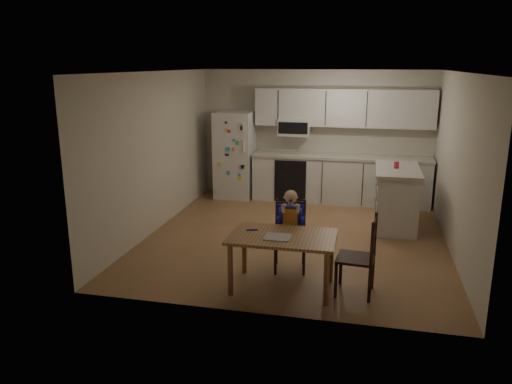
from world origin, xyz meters
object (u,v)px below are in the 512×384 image
at_px(dining_table, 283,242).
at_px(chair_booster, 290,221).
at_px(red_cup, 396,165).
at_px(chair_side, 364,251).
at_px(refrigerator, 235,155).
at_px(kitchen_island, 396,198).

height_order(dining_table, chair_booster, chair_booster).
bearing_deg(red_cup, chair_side, -99.15).
distance_m(red_cup, chair_booster, 2.54).
distance_m(refrigerator, dining_table, 4.31).
bearing_deg(refrigerator, red_cup, -22.43).
bearing_deg(kitchen_island, dining_table, -117.54).
distance_m(refrigerator, red_cup, 3.29).
xyz_separation_m(kitchen_island, dining_table, (-1.41, -2.70, 0.08)).
bearing_deg(red_cup, dining_table, -116.87).
height_order(refrigerator, red_cup, refrigerator).
bearing_deg(kitchen_island, refrigerator, 157.52).
distance_m(kitchen_island, dining_table, 3.04).
bearing_deg(dining_table, red_cup, 63.13).
xyz_separation_m(chair_booster, chair_side, (0.95, -0.57, -0.11)).
height_order(chair_booster, chair_side, chair_booster).
height_order(kitchen_island, dining_table, kitchen_island).
distance_m(refrigerator, kitchen_island, 3.34).
height_order(refrigerator, kitchen_island, refrigerator).
height_order(kitchen_island, chair_side, kitchen_island).
bearing_deg(chair_side, refrigerator, -141.48).
relative_size(refrigerator, red_cup, 15.93).
bearing_deg(refrigerator, kitchen_island, -22.48).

